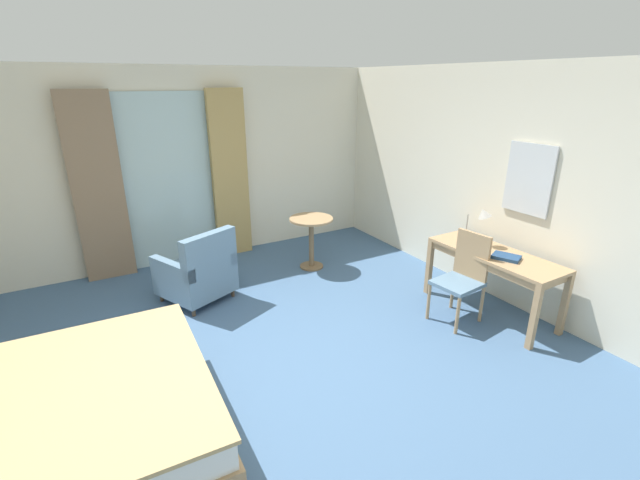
# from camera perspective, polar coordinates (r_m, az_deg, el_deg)

# --- Properties ---
(ground) EXTENTS (6.45, 6.90, 0.10)m
(ground) POSITION_cam_1_polar(r_m,az_deg,el_deg) (4.14, -5.16, -17.56)
(ground) COLOR #426084
(wall_back) EXTENTS (6.05, 0.12, 2.68)m
(wall_back) POSITION_cam_1_polar(r_m,az_deg,el_deg) (6.43, -17.81, 9.07)
(wall_back) COLOR silver
(wall_back) RESTS_ON ground
(wall_right) EXTENTS (0.12, 6.50, 2.68)m
(wall_right) POSITION_cam_1_polar(r_m,az_deg,el_deg) (5.35, 24.63, 6.08)
(wall_right) COLOR silver
(wall_right) RESTS_ON ground
(balcony_glass_door) EXTENTS (1.28, 0.02, 2.36)m
(balcony_glass_door) POSITION_cam_1_polar(r_m,az_deg,el_deg) (6.34, -19.52, 7.24)
(balcony_glass_door) COLOR silver
(balcony_glass_door) RESTS_ON ground
(curtain_panel_left) EXTENTS (0.60, 0.10, 2.40)m
(curtain_panel_left) POSITION_cam_1_polar(r_m,az_deg,el_deg) (6.15, -27.23, 5.95)
(curtain_panel_left) COLOR #897056
(curtain_panel_left) RESTS_ON ground
(curtain_panel_right) EXTENTS (0.51, 0.10, 2.40)m
(curtain_panel_right) POSITION_cam_1_polar(r_m,az_deg,el_deg) (6.45, -11.80, 8.34)
(curtain_panel_right) COLOR tan
(curtain_panel_right) RESTS_ON ground
(bed) EXTENTS (2.23, 1.96, 1.13)m
(bed) POSITION_cam_1_polar(r_m,az_deg,el_deg) (3.66, -33.17, -20.59)
(bed) COLOR tan
(bed) RESTS_ON ground
(writing_desk) EXTENTS (0.59, 1.48, 0.73)m
(writing_desk) POSITION_cam_1_polar(r_m,az_deg,el_deg) (5.11, 21.99, -2.48)
(writing_desk) COLOR tan
(writing_desk) RESTS_ON ground
(desk_chair) EXTENTS (0.50, 0.47, 0.97)m
(desk_chair) POSITION_cam_1_polar(r_m,az_deg,el_deg) (4.91, 18.38, -4.26)
(desk_chair) COLOR slate
(desk_chair) RESTS_ON ground
(desk_lamp) EXTENTS (0.27, 0.28, 0.46)m
(desk_lamp) POSITION_cam_1_polar(r_m,az_deg,el_deg) (5.16, 20.40, 2.76)
(desk_lamp) COLOR #B7B2A8
(desk_lamp) RESTS_ON writing_desk
(closed_book) EXTENTS (0.29, 0.32, 0.04)m
(closed_book) POSITION_cam_1_polar(r_m,az_deg,el_deg) (4.95, 23.34, -2.07)
(closed_book) COLOR navy
(closed_book) RESTS_ON writing_desk
(armchair_by_window) EXTENTS (0.94, 0.94, 0.90)m
(armchair_by_window) POSITION_cam_1_polar(r_m,az_deg,el_deg) (5.31, -15.78, -4.19)
(armchair_by_window) COLOR slate
(armchair_by_window) RESTS_ON ground
(round_cafe_table) EXTENTS (0.60, 0.60, 0.73)m
(round_cafe_table) POSITION_cam_1_polar(r_m,az_deg,el_deg) (5.96, -1.15, 1.10)
(round_cafe_table) COLOR tan
(round_cafe_table) RESTS_ON ground
(wall_mirror) EXTENTS (0.02, 0.54, 0.75)m
(wall_mirror) POSITION_cam_1_polar(r_m,az_deg,el_deg) (5.16, 25.82, 7.24)
(wall_mirror) COLOR silver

